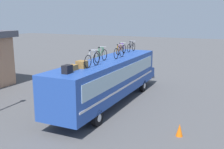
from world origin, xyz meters
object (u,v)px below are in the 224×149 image
object	(u,v)px
luggage_bag_3	(82,64)
rooftop_bicycle_5	(131,47)
luggage_bag_1	(67,69)
rooftop_bicycle_4	(121,49)
luggage_bag_2	(72,67)
rooftop_bicycle_3	(119,52)
rooftop_bicycle_2	(101,55)
bus	(110,77)
traffic_cone	(179,130)
rooftop_bicycle_1	(92,60)

from	to	relation	value
luggage_bag_3	rooftop_bicycle_5	world-z (taller)	rooftop_bicycle_5
luggage_bag_1	rooftop_bicycle_5	bearing A→B (deg)	1.50
rooftop_bicycle_4	luggage_bag_2	bearing A→B (deg)	-179.01
luggage_bag_1	rooftop_bicycle_3	xyz separation A→B (m)	(5.78, -0.27, 0.19)
luggage_bag_3	rooftop_bicycle_2	xyz separation A→B (m)	(2.39, 0.07, 0.19)
bus	rooftop_bicycle_2	size ratio (longest dim) A/B	7.68
rooftop_bicycle_2	rooftop_bicycle_5	bearing A→B (deg)	0.89
luggage_bag_1	luggage_bag_3	xyz separation A→B (m)	(1.54, 0.10, -0.01)
luggage_bag_2	luggage_bag_3	distance (m)	0.75
rooftop_bicycle_2	rooftop_bicycle_4	xyz separation A→B (m)	(3.61, 0.17, -0.02)
rooftop_bicycle_4	traffic_cone	world-z (taller)	rooftop_bicycle_4
rooftop_bicycle_5	traffic_cone	bearing A→B (deg)	-143.83
bus	rooftop_bicycle_5	size ratio (longest dim) A/B	7.41
luggage_bag_2	traffic_cone	bearing A→B (deg)	-80.44
luggage_bag_1	rooftop_bicycle_4	size ratio (longest dim) A/B	0.29
rooftop_bicycle_2	rooftop_bicycle_4	world-z (taller)	rooftop_bicycle_2
luggage_bag_1	luggage_bag_3	distance (m)	1.54
rooftop_bicycle_2	rooftop_bicycle_5	world-z (taller)	rooftop_bicycle_2
luggage_bag_1	traffic_cone	bearing A→B (deg)	-71.92
luggage_bag_2	rooftop_bicycle_4	bearing A→B (deg)	0.99
luggage_bag_1	rooftop_bicycle_5	xyz separation A→B (m)	(9.37, 0.25, 0.15)
bus	luggage_bag_1	distance (m)	5.12
bus	luggage_bag_1	world-z (taller)	luggage_bag_1
luggage_bag_3	traffic_cone	distance (m)	6.16
bus	luggage_bag_2	distance (m)	4.34
rooftop_bicycle_2	rooftop_bicycle_4	bearing A→B (deg)	2.75
rooftop_bicycle_2	traffic_cone	distance (m)	6.68
luggage_bag_2	rooftop_bicycle_1	distance (m)	1.43
rooftop_bicycle_1	rooftop_bicycle_3	bearing A→B (deg)	-0.76
rooftop_bicycle_5	rooftop_bicycle_4	bearing A→B (deg)	177.21
luggage_bag_2	rooftop_bicycle_1	world-z (taller)	rooftop_bicycle_1
rooftop_bicycle_3	rooftop_bicycle_5	bearing A→B (deg)	8.20
luggage_bag_1	rooftop_bicycle_1	distance (m)	2.17
rooftop_bicycle_5	luggage_bag_1	bearing A→B (deg)	-178.50
luggage_bag_2	luggage_bag_3	xyz separation A→B (m)	(0.73, -0.12, 0.06)
rooftop_bicycle_4	bus	bearing A→B (deg)	-173.59
bus	luggage_bag_3	world-z (taller)	luggage_bag_3
rooftop_bicycle_5	bus	bearing A→B (deg)	-177.34
rooftop_bicycle_2	rooftop_bicycle_4	size ratio (longest dim) A/B	0.97
rooftop_bicycle_2	rooftop_bicycle_3	world-z (taller)	rooftop_bicycle_3
luggage_bag_1	rooftop_bicycle_4	distance (m)	7.55
rooftop_bicycle_3	rooftop_bicycle_2	bearing A→B (deg)	166.77
luggage_bag_3	rooftop_bicycle_2	distance (m)	2.40
bus	rooftop_bicycle_3	size ratio (longest dim) A/B	7.60
rooftop_bicycle_4	rooftop_bicycle_5	distance (m)	1.83
luggage_bag_2	rooftop_bicycle_5	distance (m)	8.57
rooftop_bicycle_1	rooftop_bicycle_5	bearing A→B (deg)	3.72
bus	luggage_bag_3	bearing A→B (deg)	179.05
rooftop_bicycle_3	traffic_cone	size ratio (longest dim) A/B	2.67
luggage_bag_3	rooftop_bicycle_4	bearing A→B (deg)	2.28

